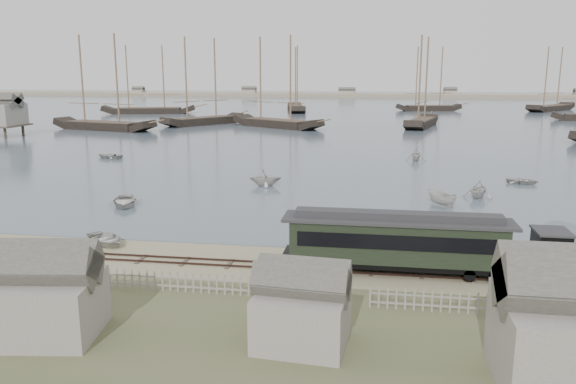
# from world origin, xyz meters

# --- Properties ---
(ground) EXTENTS (600.00, 600.00, 0.00)m
(ground) POSITION_xyz_m (0.00, 0.00, 0.00)
(ground) COLOR tan
(ground) RESTS_ON ground
(harbor_water) EXTENTS (600.00, 336.00, 0.06)m
(harbor_water) POSITION_xyz_m (0.00, 170.00, 0.03)
(harbor_water) COLOR #40505C
(harbor_water) RESTS_ON ground
(rail_track) EXTENTS (120.00, 1.80, 0.16)m
(rail_track) POSITION_xyz_m (0.00, -2.00, 0.04)
(rail_track) COLOR #34211C
(rail_track) RESTS_ON ground
(picket_fence_west) EXTENTS (19.00, 0.10, 1.20)m
(picket_fence_west) POSITION_xyz_m (-6.50, -7.00, 0.00)
(picket_fence_west) COLOR gray
(picket_fence_west) RESTS_ON ground
(picket_fence_east) EXTENTS (15.00, 0.10, 1.20)m
(picket_fence_east) POSITION_xyz_m (12.50, -7.50, 0.00)
(picket_fence_east) COLOR gray
(picket_fence_east) RESTS_ON ground
(shed_left) EXTENTS (5.00, 4.00, 4.10)m
(shed_left) POSITION_xyz_m (-10.00, -13.00, 0.00)
(shed_left) COLOR gray
(shed_left) RESTS_ON ground
(shed_mid) EXTENTS (4.00, 3.50, 3.60)m
(shed_mid) POSITION_xyz_m (2.00, -12.00, 0.00)
(shed_mid) COLOR gray
(shed_mid) RESTS_ON ground
(far_spit) EXTENTS (500.00, 20.00, 1.80)m
(far_spit) POSITION_xyz_m (0.00, 250.00, 0.00)
(far_spit) COLOR tan
(far_spit) RESTS_ON ground
(passenger_coach) EXTENTS (13.77, 2.66, 3.34)m
(passenger_coach) POSITION_xyz_m (6.46, -2.00, 2.12)
(passenger_coach) COLOR black
(passenger_coach) RESTS_ON ground
(beached_dinghy) EXTENTS (4.44, 4.71, 0.79)m
(beached_dinghy) POSITION_xyz_m (-13.87, 0.80, 0.40)
(beached_dinghy) COLOR #BBB9B1
(beached_dinghy) RESTS_ON ground
(rowboat_0) EXTENTS (5.21, 4.52, 0.90)m
(rowboat_0) POSITION_xyz_m (-17.63, 11.97, 0.51)
(rowboat_0) COLOR #BBB9B1
(rowboat_0) RESTS_ON harbor_water
(rowboat_1) EXTENTS (3.32, 3.72, 1.78)m
(rowboat_1) POSITION_xyz_m (-6.62, 23.13, 0.95)
(rowboat_1) COLOR #BBB9B1
(rowboat_1) RESTS_ON harbor_water
(rowboat_2) EXTENTS (3.50, 3.17, 1.33)m
(rowboat_2) POSITION_xyz_m (11.13, 16.54, 0.73)
(rowboat_2) COLOR #BBB9B1
(rowboat_2) RESTS_ON harbor_water
(rowboat_3) EXTENTS (3.34, 3.92, 0.69)m
(rowboat_3) POSITION_xyz_m (21.12, 28.60, 0.40)
(rowboat_3) COLOR #BBB9B1
(rowboat_3) RESTS_ON harbor_water
(rowboat_4) EXTENTS (4.19, 3.99, 1.73)m
(rowboat_4) POSITION_xyz_m (15.10, 20.56, 0.92)
(rowboat_4) COLOR #BBB9B1
(rowboat_4) RESTS_ON harbor_water
(rowboat_6) EXTENTS (3.36, 4.25, 0.79)m
(rowboat_6) POSITION_xyz_m (-32.48, 39.15, 0.46)
(rowboat_6) COLOR #BBB9B1
(rowboat_6) RESTS_ON harbor_water
(rowboat_7) EXTENTS (3.22, 2.80, 1.67)m
(rowboat_7) POSITION_xyz_m (10.61, 43.93, 0.89)
(rowboat_7) COLOR #BBB9B1
(rowboat_7) RESTS_ON harbor_water
(schooner_0) EXTENTS (24.92, 11.65, 20.00)m
(schooner_0) POSITION_xyz_m (-52.43, 77.12, 10.06)
(schooner_0) COLOR black
(schooner_0) RESTS_ON harbor_water
(schooner_1) EXTENTS (16.61, 20.75, 20.00)m
(schooner_1) POSITION_xyz_m (-35.01, 92.06, 10.06)
(schooner_1) COLOR black
(schooner_1) RESTS_ON harbor_water
(schooner_2) EXTENTS (22.88, 17.74, 20.00)m
(schooner_2) POSITION_xyz_m (-16.92, 88.32, 10.06)
(schooner_2) COLOR black
(schooner_2) RESTS_ON harbor_water
(schooner_3) EXTENTS (9.83, 21.32, 20.00)m
(schooner_3) POSITION_xyz_m (15.08, 94.54, 10.06)
(schooner_3) COLOR black
(schooner_3) RESTS_ON harbor_water
(schooner_6) EXTENTS (27.66, 12.79, 20.00)m
(schooner_6) POSITION_xyz_m (-62.00, 124.32, 10.06)
(schooner_6) COLOR black
(schooner_6) RESTS_ON harbor_water
(schooner_7) EXTENTS (9.60, 23.14, 20.00)m
(schooner_7) POSITION_xyz_m (-19.96, 140.20, 10.06)
(schooner_7) COLOR black
(schooner_7) RESTS_ON harbor_water
(schooner_8) EXTENTS (20.82, 9.08, 20.00)m
(schooner_8) POSITION_xyz_m (21.31, 149.24, 10.06)
(schooner_8) COLOR black
(schooner_8) RESTS_ON harbor_water
(schooner_9) EXTENTS (20.05, 22.14, 20.00)m
(schooner_9) POSITION_xyz_m (59.83, 155.85, 10.06)
(schooner_9) COLOR black
(schooner_9) RESTS_ON harbor_water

